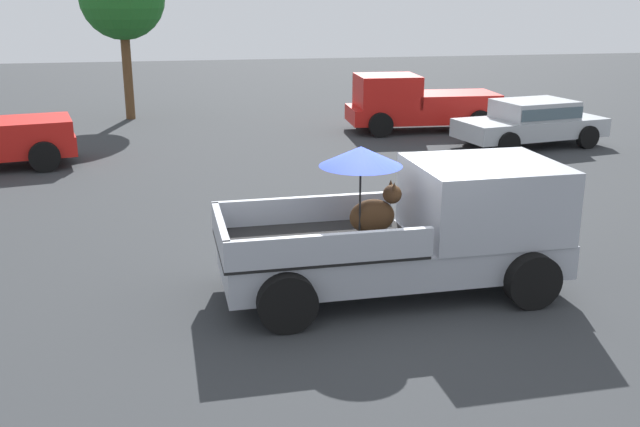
% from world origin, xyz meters
% --- Properties ---
extents(ground_plane, '(80.00, 80.00, 0.00)m').
position_xyz_m(ground_plane, '(0.00, 0.00, 0.00)').
color(ground_plane, '#2D3033').
extents(pickup_truck_main, '(5.09, 2.34, 2.22)m').
position_xyz_m(pickup_truck_main, '(0.47, 0.02, 0.96)').
color(pickup_truck_main, black).
rests_on(pickup_truck_main, ground).
extents(pickup_truck_far, '(4.88, 2.36, 1.80)m').
position_xyz_m(pickup_truck_far, '(4.57, 12.62, 0.87)').
color(pickup_truck_far, black).
rests_on(pickup_truck_far, ground).
extents(parked_sedan_near, '(4.54, 2.54, 1.33)m').
position_xyz_m(parked_sedan_near, '(7.04, 9.59, 0.74)').
color(parked_sedan_near, black).
rests_on(parked_sedan_near, ground).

